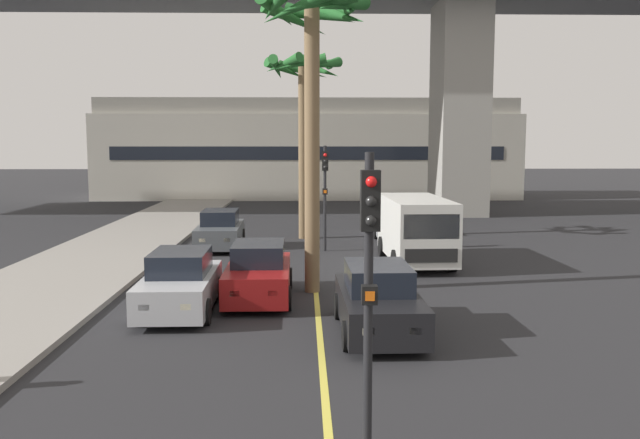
# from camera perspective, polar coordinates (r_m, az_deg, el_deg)

# --- Properties ---
(lane_stripe_center) EXTENTS (0.14, 56.00, 0.01)m
(lane_stripe_center) POSITION_cam_1_polar(r_m,az_deg,el_deg) (24.69, -0.59, -3.45)
(lane_stripe_center) COLOR #DBCC4C
(lane_stripe_center) RESTS_ON ground
(pier_building_backdrop) EXTENTS (32.41, 8.04, 7.65)m
(pier_building_backdrop) POSITION_cam_1_polar(r_m,az_deg,el_deg) (53.30, -1.07, 6.01)
(pier_building_backdrop) COLOR beige
(pier_building_backdrop) RESTS_ON ground
(car_queue_front) EXTENTS (1.90, 4.13, 1.56)m
(car_queue_front) POSITION_cam_1_polar(r_m,az_deg,el_deg) (27.58, -8.57, -0.96)
(car_queue_front) COLOR #4C5156
(car_queue_front) RESTS_ON ground
(car_queue_second) EXTENTS (1.89, 4.13, 1.56)m
(car_queue_second) POSITION_cam_1_polar(r_m,az_deg,el_deg) (15.26, 5.04, -7.05)
(car_queue_second) COLOR black
(car_queue_second) RESTS_ON ground
(car_queue_third) EXTENTS (1.87, 4.12, 1.56)m
(car_queue_third) POSITION_cam_1_polar(r_m,az_deg,el_deg) (18.49, -5.30, -4.63)
(car_queue_third) COLOR maroon
(car_queue_third) RESTS_ON ground
(car_queue_fourth) EXTENTS (1.88, 4.13, 1.56)m
(car_queue_fourth) POSITION_cam_1_polar(r_m,az_deg,el_deg) (17.44, -11.91, -5.43)
(car_queue_fourth) COLOR #B7BABF
(car_queue_fourth) RESTS_ON ground
(car_queue_fifth) EXTENTS (1.96, 4.16, 1.56)m
(car_queue_fifth) POSITION_cam_1_polar(r_m,az_deg,el_deg) (31.36, 6.20, -0.02)
(car_queue_fifth) COLOR #B7BABF
(car_queue_fifth) RESTS_ON ground
(delivery_van) EXTENTS (2.26, 5.30, 2.36)m
(delivery_van) POSITION_cam_1_polar(r_m,az_deg,el_deg) (23.94, 8.22, -0.73)
(delivery_van) COLOR silver
(delivery_van) RESTS_ON ground
(traffic_light_median_near) EXTENTS (0.24, 0.37, 4.20)m
(traffic_light_median_near) POSITION_cam_1_polar(r_m,az_deg,el_deg) (8.47, 4.24, -4.31)
(traffic_light_median_near) COLOR black
(traffic_light_median_near) RESTS_ON ground
(traffic_light_median_far) EXTENTS (0.24, 0.37, 4.20)m
(traffic_light_median_far) POSITION_cam_1_polar(r_m,az_deg,el_deg) (26.28, 0.43, 3.11)
(traffic_light_median_far) COLOR black
(traffic_light_median_far) RESTS_ON ground
(palm_tree_near_median) EXTENTS (3.58, 3.56, 8.17)m
(palm_tree_near_median) POSITION_cam_1_polar(r_m,az_deg,el_deg) (29.94, -1.48, 11.16)
(palm_tree_near_median) COLOR brown
(palm_tree_near_median) RESTS_ON ground
(palm_tree_mid_median) EXTENTS (3.26, 3.25, 8.54)m
(palm_tree_mid_median) POSITION_cam_1_polar(r_m,az_deg,el_deg) (19.17, -0.63, 14.29)
(palm_tree_mid_median) COLOR brown
(palm_tree_mid_median) RESTS_ON ground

